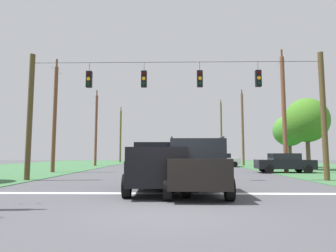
{
  "coord_description": "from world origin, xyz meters",
  "views": [
    {
      "loc": [
        0.14,
        -7.35,
        1.48
      ],
      "look_at": [
        -0.15,
        7.63,
        2.97
      ],
      "focal_mm": 30.08,
      "sensor_mm": 36.0,
      "label": 1
    }
  ],
  "objects_px": {
    "utility_pole_near_left": "(221,131)",
    "utility_pole_distant_left": "(121,135)",
    "utility_pole_far_right": "(243,128)",
    "utility_pole_far_left": "(55,117)",
    "distant_car_oncoming": "(284,163)",
    "pickup_truck": "(157,166)",
    "utility_pole_mid_right": "(284,111)",
    "distant_car_crossing_white": "(220,160)",
    "suv_black": "(195,165)",
    "overhead_signal_span": "(175,108)",
    "tree_roadside_far_right": "(289,131)",
    "tree_roadside_right": "(307,120)",
    "utility_pole_distant_right": "(96,128)"
  },
  "relations": [
    {
      "from": "distant_car_oncoming",
      "to": "tree_roadside_far_right",
      "type": "height_order",
      "value": "tree_roadside_far_right"
    },
    {
      "from": "distant_car_oncoming",
      "to": "utility_pole_near_left",
      "type": "relative_size",
      "value": 0.4
    },
    {
      "from": "suv_black",
      "to": "utility_pole_far_right",
      "type": "bearing_deg",
      "value": 72.34
    },
    {
      "from": "utility_pole_mid_right",
      "to": "distant_car_crossing_white",
      "type": "bearing_deg",
      "value": 108.0
    },
    {
      "from": "utility_pole_mid_right",
      "to": "utility_pole_near_left",
      "type": "distance_m",
      "value": 26.93
    },
    {
      "from": "overhead_signal_span",
      "to": "utility_pole_far_left",
      "type": "xyz_separation_m",
      "value": [
        -9.72,
        6.7,
        0.41
      ]
    },
    {
      "from": "suv_black",
      "to": "utility_pole_distant_right",
      "type": "distance_m",
      "value": 26.3
    },
    {
      "from": "overhead_signal_span",
      "to": "distant_car_crossing_white",
      "type": "distance_m",
      "value": 17.69
    },
    {
      "from": "distant_car_crossing_white",
      "to": "utility_pole_far_right",
      "type": "relative_size",
      "value": 0.44
    },
    {
      "from": "distant_car_crossing_white",
      "to": "utility_pole_far_left",
      "type": "bearing_deg",
      "value": -146.64
    },
    {
      "from": "utility_pole_mid_right",
      "to": "utility_pole_distant_left",
      "type": "relative_size",
      "value": 1.01
    },
    {
      "from": "utility_pole_distant_right",
      "to": "distant_car_crossing_white",
      "type": "bearing_deg",
      "value": -8.54
    },
    {
      "from": "pickup_truck",
      "to": "tree_roadside_far_right",
      "type": "xyz_separation_m",
      "value": [
        13.49,
        19.6,
        3.03
      ]
    },
    {
      "from": "pickup_truck",
      "to": "utility_pole_far_right",
      "type": "height_order",
      "value": "utility_pole_far_right"
    },
    {
      "from": "overhead_signal_span",
      "to": "utility_pole_far_right",
      "type": "height_order",
      "value": "utility_pole_far_right"
    },
    {
      "from": "distant_car_oncoming",
      "to": "utility_pole_mid_right",
      "type": "xyz_separation_m",
      "value": [
        0.02,
        -0.33,
        4.03
      ]
    },
    {
      "from": "utility_pole_mid_right",
      "to": "utility_pole_near_left",
      "type": "bearing_deg",
      "value": 90.73
    },
    {
      "from": "utility_pole_far_right",
      "to": "utility_pole_far_left",
      "type": "distance_m",
      "value": 22.95
    },
    {
      "from": "pickup_truck",
      "to": "utility_pole_distant_left",
      "type": "height_order",
      "value": "utility_pole_distant_left"
    },
    {
      "from": "pickup_truck",
      "to": "distant_car_oncoming",
      "type": "xyz_separation_m",
      "value": [
        9.35,
        10.72,
        -0.18
      ]
    },
    {
      "from": "overhead_signal_span",
      "to": "utility_pole_distant_right",
      "type": "distance_m",
      "value": 21.17
    },
    {
      "from": "utility_pole_distant_right",
      "to": "tree_roadside_right",
      "type": "distance_m",
      "value": 23.53
    },
    {
      "from": "distant_car_crossing_white",
      "to": "distant_car_oncoming",
      "type": "distance_m",
      "value": 10.53
    },
    {
      "from": "distant_car_oncoming",
      "to": "utility_pole_distant_right",
      "type": "relative_size",
      "value": 0.46
    },
    {
      "from": "overhead_signal_span",
      "to": "utility_pole_distant_left",
      "type": "relative_size",
      "value": 1.74
    },
    {
      "from": "distant_car_oncoming",
      "to": "utility_pole_distant_left",
      "type": "bearing_deg",
      "value": 124.13
    },
    {
      "from": "distant_car_oncoming",
      "to": "tree_roadside_far_right",
      "type": "distance_m",
      "value": 10.31
    },
    {
      "from": "utility_pole_near_left",
      "to": "utility_pole_distant_left",
      "type": "relative_size",
      "value": 1.13
    },
    {
      "from": "distant_car_oncoming",
      "to": "pickup_truck",
      "type": "bearing_deg",
      "value": -131.09
    },
    {
      "from": "suv_black",
      "to": "utility_pole_distant_left",
      "type": "xyz_separation_m",
      "value": [
        -10.03,
        38.04,
        3.6
      ]
    },
    {
      "from": "utility_pole_far_right",
      "to": "utility_pole_far_left",
      "type": "bearing_deg",
      "value": -143.81
    },
    {
      "from": "suv_black",
      "to": "utility_pole_far_left",
      "type": "bearing_deg",
      "value": 131.62
    },
    {
      "from": "overhead_signal_span",
      "to": "distant_car_crossing_white",
      "type": "height_order",
      "value": "overhead_signal_span"
    },
    {
      "from": "distant_car_crossing_white",
      "to": "utility_pole_mid_right",
      "type": "xyz_separation_m",
      "value": [
        3.35,
        -10.32,
        4.03
      ]
    },
    {
      "from": "pickup_truck",
      "to": "utility_pole_far_left",
      "type": "distance_m",
      "value": 14.5
    },
    {
      "from": "suv_black",
      "to": "utility_pole_far_left",
      "type": "distance_m",
      "value": 16.11
    },
    {
      "from": "utility_pole_far_right",
      "to": "tree_roadside_far_right",
      "type": "distance_m",
      "value": 6.25
    },
    {
      "from": "utility_pole_far_left",
      "to": "utility_pole_distant_left",
      "type": "height_order",
      "value": "utility_pole_distant_left"
    },
    {
      "from": "overhead_signal_span",
      "to": "pickup_truck",
      "type": "height_order",
      "value": "overhead_signal_span"
    },
    {
      "from": "utility_pole_far_left",
      "to": "tree_roadside_far_right",
      "type": "distance_m",
      "value": 24.1
    },
    {
      "from": "pickup_truck",
      "to": "distant_car_crossing_white",
      "type": "bearing_deg",
      "value": 73.8
    },
    {
      "from": "distant_car_crossing_white",
      "to": "utility_pole_far_right",
      "type": "distance_m",
      "value": 6.47
    },
    {
      "from": "utility_pole_far_left",
      "to": "utility_pole_distant_left",
      "type": "distance_m",
      "value": 26.27
    },
    {
      "from": "utility_pole_far_left",
      "to": "utility_pole_mid_right",
      "type": "bearing_deg",
      "value": -1.41
    },
    {
      "from": "distant_car_crossing_white",
      "to": "distant_car_oncoming",
      "type": "xyz_separation_m",
      "value": [
        3.33,
        -9.99,
        0.0
      ]
    },
    {
      "from": "suv_black",
      "to": "distant_car_crossing_white",
      "type": "relative_size",
      "value": 1.12
    },
    {
      "from": "utility_pole_far_left",
      "to": "utility_pole_distant_left",
      "type": "bearing_deg",
      "value": 89.07
    },
    {
      "from": "distant_car_oncoming",
      "to": "tree_roadside_right",
      "type": "relative_size",
      "value": 0.66
    },
    {
      "from": "distant_car_oncoming",
      "to": "tree_roadside_far_right",
      "type": "xyz_separation_m",
      "value": [
        4.13,
        8.88,
        3.21
      ]
    },
    {
      "from": "tree_roadside_right",
      "to": "utility_pole_far_right",
      "type": "bearing_deg",
      "value": 108.79
    }
  ]
}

